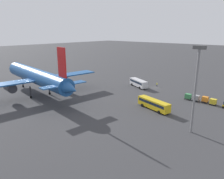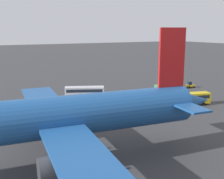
# 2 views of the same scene
# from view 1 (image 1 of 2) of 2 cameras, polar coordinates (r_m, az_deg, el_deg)

# --- Properties ---
(ground_plane) EXTENTS (600.00, 600.00, 0.00)m
(ground_plane) POSITION_cam_1_polar(r_m,az_deg,el_deg) (94.72, 11.31, 0.47)
(ground_plane) COLOR #38383A
(airplane) EXTENTS (53.86, 46.30, 18.94)m
(airplane) POSITION_cam_1_polar(r_m,az_deg,el_deg) (84.91, -18.97, 3.16)
(airplane) COLOR #1E5193
(airplane) RESTS_ON ground
(shuttle_bus_near) EXTENTS (10.90, 7.00, 3.15)m
(shuttle_bus_near) POSITION_cam_1_polar(r_m,az_deg,el_deg) (94.46, 6.94, 1.81)
(shuttle_bus_near) COLOR silver
(shuttle_bus_near) RESTS_ON ground
(shuttle_bus_far) EXTENTS (12.08, 5.55, 3.10)m
(shuttle_bus_far) POSITION_cam_1_polar(r_m,az_deg,el_deg) (68.44, 10.82, -3.65)
(shuttle_bus_far) COLOR gold
(shuttle_bus_far) RESTS_ON ground
(worker_person) EXTENTS (0.38, 0.38, 1.74)m
(worker_person) POSITION_cam_1_polar(r_m,az_deg,el_deg) (96.62, 11.66, 1.28)
(worker_person) COLOR #1E1E2D
(worker_person) RESTS_ON ground
(cargo_cart_yellow) EXTENTS (2.02, 1.71, 2.06)m
(cargo_cart_yellow) POSITION_cam_1_polar(r_m,az_deg,el_deg) (78.54, 24.91, -2.87)
(cargo_cart_yellow) COLOR #38383D
(cargo_cart_yellow) RESTS_ON ground
(cargo_cart_orange) EXTENTS (2.02, 1.71, 2.06)m
(cargo_cart_orange) POSITION_cam_1_polar(r_m,az_deg,el_deg) (80.10, 23.17, -2.34)
(cargo_cart_orange) COLOR #38383D
(cargo_cart_orange) RESTS_ON ground
(cargo_cart_grey) EXTENTS (2.02, 1.71, 2.06)m
(cargo_cart_grey) POSITION_cam_1_polar(r_m,az_deg,el_deg) (80.60, 21.17, -2.03)
(cargo_cart_grey) COLOR #38383D
(cargo_cart_grey) RESTS_ON ground
(cargo_cart_green) EXTENTS (2.02, 1.71, 2.06)m
(cargo_cart_green) POSITION_cam_1_polar(r_m,az_deg,el_deg) (81.32, 19.25, -1.69)
(cargo_cart_green) COLOR #38383D
(cargo_cart_green) RESTS_ON ground
(light_pole) EXTENTS (2.80, 0.70, 20.51)m
(light_pole) POSITION_cam_1_polar(r_m,az_deg,el_deg) (52.84, 21.09, 1.75)
(light_pole) COLOR slate
(light_pole) RESTS_ON ground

